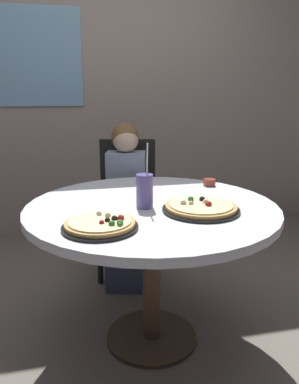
{
  "coord_description": "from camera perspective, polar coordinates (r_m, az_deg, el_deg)",
  "views": [
    {
      "loc": [
        -0.4,
        -1.7,
        1.28
      ],
      "look_at": [
        0.0,
        0.05,
        0.8
      ],
      "focal_mm": 35.09,
      "sensor_mm": 36.0,
      "label": 1
    }
  ],
  "objects": [
    {
      "name": "sauce_bowl",
      "position": [
        2.21,
        9.1,
        1.45
      ],
      "size": [
        0.07,
        0.07,
        0.04
      ],
      "primitive_type": "cylinder",
      "color": "brown",
      "rests_on": "dining_table"
    },
    {
      "name": "diner_child",
      "position": [
        2.55,
        -3.62,
        -3.21
      ],
      "size": [
        0.34,
        0.43,
        1.08
      ],
      "color": "#3F4766",
      "rests_on": "ground_plane"
    },
    {
      "name": "wall_with_window",
      "position": [
        3.48,
        -6.63,
        17.74
      ],
      "size": [
        5.2,
        0.14,
        2.9
      ],
      "color": "#A8998E",
      "rests_on": "ground_plane"
    },
    {
      "name": "pizza_cheese",
      "position": [
        1.52,
        -7.46,
        -4.94
      ],
      "size": [
        0.31,
        0.31,
        0.05
      ],
      "color": "black",
      "rests_on": "dining_table"
    },
    {
      "name": "pizza_veggie",
      "position": [
        1.74,
        7.8,
        -2.36
      ],
      "size": [
        0.36,
        0.36,
        0.05
      ],
      "color": "black",
      "rests_on": "dining_table"
    },
    {
      "name": "chair_wooden",
      "position": [
        2.71,
        -3.41,
        -1.08
      ],
      "size": [
        0.49,
        0.49,
        0.95
      ],
      "color": "black",
      "rests_on": "ground_plane"
    },
    {
      "name": "ground_plane",
      "position": [
        2.17,
        0.32,
        -21.25
      ],
      "size": [
        8.0,
        8.0,
        0.0
      ],
      "primitive_type": "plane",
      "color": "slate"
    },
    {
      "name": "soda_cup",
      "position": [
        1.76,
        -0.75,
        0.17
      ],
      "size": [
        0.08,
        0.08,
        0.31
      ],
      "color": "#6659A5",
      "rests_on": "dining_table"
    },
    {
      "name": "dining_table",
      "position": [
        1.86,
        0.34,
        -4.78
      ],
      "size": [
        1.22,
        1.22,
        0.75
      ],
      "color": "silver",
      "rests_on": "ground_plane"
    }
  ]
}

